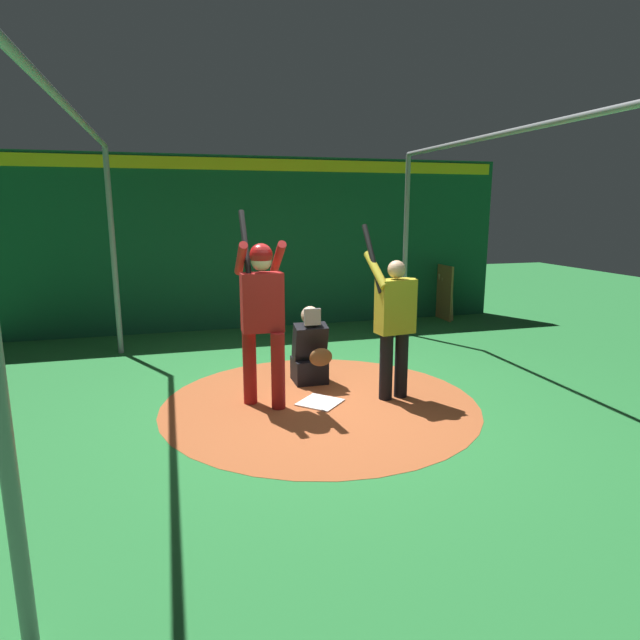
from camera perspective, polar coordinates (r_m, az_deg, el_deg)
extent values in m
plane|color=#287A38|center=(6.03, 0.00, -8.86)|extent=(25.28, 25.28, 0.00)
cylinder|color=#AD562D|center=(6.03, 0.00, -8.84)|extent=(3.50, 3.50, 0.01)
cube|color=white|center=(6.03, 0.00, -8.76)|extent=(0.59, 0.59, 0.01)
cylinder|color=maroon|center=(5.77, -4.49, -5.46)|extent=(0.15, 0.15, 0.84)
cylinder|color=maroon|center=(5.96, -7.51, -4.97)|extent=(0.15, 0.15, 0.84)
cube|color=#B21E1E|center=(5.69, -6.18, 1.89)|extent=(0.22, 0.44, 0.63)
cylinder|color=#B21E1E|center=(5.76, -4.50, 6.62)|extent=(0.51, 0.09, 0.40)
cylinder|color=#B21E1E|center=(5.70, -8.43, 6.47)|extent=(0.51, 0.09, 0.40)
sphere|color=beige|center=(5.63, -6.28, 6.30)|extent=(0.22, 0.22, 0.22)
sphere|color=#A51414|center=(5.62, -6.30, 6.91)|extent=(0.24, 0.24, 0.24)
cylinder|color=black|center=(5.81, -7.98, 7.97)|extent=(0.54, 0.06, 0.73)
cube|color=black|center=(6.71, -1.16, -5.35)|extent=(0.40, 0.40, 0.30)
cube|color=black|center=(6.57, -1.08, -2.34)|extent=(0.31, 0.40, 0.48)
sphere|color=beige|center=(6.48, -1.05, 0.50)|extent=(0.22, 0.22, 0.22)
cube|color=gray|center=(6.38, -0.82, 0.32)|extent=(0.03, 0.20, 0.20)
ellipsoid|color=brown|center=(6.36, 0.09, -3.99)|extent=(0.12, 0.28, 0.22)
cylinder|color=black|center=(6.19, 8.66, -4.73)|extent=(0.15, 0.15, 0.76)
cylinder|color=black|center=(6.09, 7.06, -4.96)|extent=(0.15, 0.15, 0.76)
cube|color=gold|center=(5.98, 8.05, 1.45)|extent=(0.28, 0.45, 0.60)
cylinder|color=gold|center=(6.08, 9.68, 2.02)|extent=(0.09, 0.09, 0.51)
cylinder|color=gold|center=(5.90, 5.98, 5.34)|extent=(0.46, 0.15, 0.40)
sphere|color=tan|center=(5.92, 8.16, 5.37)|extent=(0.20, 0.20, 0.20)
cylinder|color=black|center=(5.96, 5.62, 6.55)|extent=(0.47, 0.12, 0.74)
cube|color=#145133|center=(9.70, -6.73, 8.09)|extent=(0.20, 9.28, 3.01)
cube|color=yellow|center=(9.60, -6.82, 16.14)|extent=(0.03, 9.09, 0.20)
cylinder|color=gray|center=(8.34, -21.16, 6.67)|extent=(0.08, 0.08, 2.98)
cylinder|color=gray|center=(9.15, 9.11, 7.71)|extent=(0.08, 0.08, 2.98)
cylinder|color=gray|center=(5.55, -25.08, 19.61)|extent=(5.71, 0.07, 0.07)
cylinder|color=gray|center=(6.70, 20.39, 18.44)|extent=(5.71, 0.07, 0.07)
cube|color=olive|center=(10.74, 12.80, 2.97)|extent=(0.82, 0.04, 1.05)
cylinder|color=black|center=(11.05, 12.29, 2.81)|extent=(0.06, 0.16, 0.89)
cylinder|color=black|center=(10.95, 12.58, 2.56)|extent=(0.06, 0.13, 0.83)
cylinder|color=tan|center=(10.84, 12.88, 2.58)|extent=(0.06, 0.20, 0.87)
cylinder|color=tan|center=(10.74, 13.18, 2.32)|extent=(0.06, 0.18, 0.82)
cylinder|color=tan|center=(10.64, 13.49, 2.26)|extent=(0.06, 0.13, 0.83)
cylinder|color=tan|center=(10.54, 13.81, 2.15)|extent=(0.06, 0.13, 0.83)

